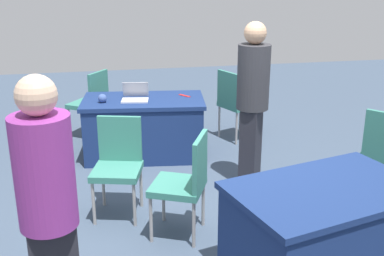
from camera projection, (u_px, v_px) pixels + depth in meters
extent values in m
plane|color=#3D4C60|center=(213.00, 220.00, 4.53)|extent=(14.40, 14.40, 0.00)
cube|color=navy|center=(143.00, 101.00, 5.87)|extent=(1.58, 0.98, 0.05)
cube|color=navy|center=(144.00, 129.00, 5.98)|extent=(1.52, 0.94, 0.69)
cube|color=navy|center=(328.00, 190.00, 3.52)|extent=(1.60, 1.22, 0.05)
cube|color=navy|center=(323.00, 234.00, 3.64)|extent=(1.53, 1.17, 0.69)
cylinder|color=#9E9993|center=(240.00, 117.00, 6.88)|extent=(0.03, 0.03, 0.46)
cylinder|color=#9E9993|center=(258.00, 123.00, 6.59)|extent=(0.03, 0.03, 0.46)
cylinder|color=#9E9993|center=(219.00, 121.00, 6.68)|extent=(0.03, 0.03, 0.46)
cylinder|color=#9E9993|center=(236.00, 128.00, 6.38)|extent=(0.03, 0.03, 0.46)
cube|color=#387F70|center=(239.00, 105.00, 6.55)|extent=(0.58, 0.58, 0.06)
cube|color=#387F70|center=(228.00, 89.00, 6.36)|extent=(0.20, 0.40, 0.45)
cylinder|color=#9E9993|center=(375.00, 168.00, 5.12)|extent=(0.03, 0.03, 0.47)
cylinder|color=#9E9993|center=(361.00, 179.00, 4.85)|extent=(0.03, 0.03, 0.47)
cylinder|color=#9E9993|center=(69.00, 123.00, 6.62)|extent=(0.03, 0.03, 0.43)
cylinder|color=#9E9993|center=(86.00, 116.00, 6.95)|extent=(0.03, 0.03, 0.43)
cylinder|color=#9E9993|center=(92.00, 127.00, 6.48)|extent=(0.03, 0.03, 0.43)
cylinder|color=#9E9993|center=(108.00, 119.00, 6.81)|extent=(0.03, 0.03, 0.43)
cube|color=#387F70|center=(88.00, 105.00, 6.64)|extent=(0.61, 0.61, 0.06)
cube|color=#387F70|center=(99.00, 88.00, 6.48)|extent=(0.27, 0.36, 0.45)
cylinder|color=#9E9993|center=(134.00, 205.00, 4.36)|extent=(0.03, 0.03, 0.43)
cylinder|color=#9E9993|center=(94.00, 204.00, 4.38)|extent=(0.03, 0.03, 0.43)
cylinder|color=#9E9993|center=(141.00, 187.00, 4.72)|extent=(0.03, 0.03, 0.43)
cylinder|color=#9E9993|center=(103.00, 186.00, 4.74)|extent=(0.03, 0.03, 0.43)
cube|color=#387F70|center=(117.00, 171.00, 4.47)|extent=(0.54, 0.54, 0.06)
cube|color=#387F70|center=(120.00, 139.00, 4.58)|extent=(0.41, 0.15, 0.45)
cylinder|color=#9E9993|center=(151.00, 220.00, 4.10)|extent=(0.03, 0.03, 0.43)
cylinder|color=#9E9993|center=(164.00, 200.00, 4.45)|extent=(0.03, 0.03, 0.43)
cylinder|color=#9E9993|center=(194.00, 225.00, 4.02)|extent=(0.03, 0.03, 0.43)
cylinder|color=#9E9993|center=(203.00, 204.00, 4.37)|extent=(0.03, 0.03, 0.43)
cube|color=#387F70|center=(178.00, 187.00, 4.16)|extent=(0.58, 0.58, 0.06)
cube|color=#387F70|center=(200.00, 162.00, 4.03)|extent=(0.21, 0.40, 0.45)
cube|color=#26262D|center=(250.00, 146.00, 5.19)|extent=(0.31, 0.33, 0.86)
cylinder|color=#333338|center=(253.00, 77.00, 4.94)|extent=(0.47, 0.47, 0.68)
sphere|color=tan|center=(255.00, 33.00, 4.80)|extent=(0.23, 0.23, 0.23)
cylinder|color=#8C338C|center=(44.00, 172.00, 2.69)|extent=(0.40, 0.40, 0.67)
sphere|color=beige|center=(36.00, 95.00, 2.55)|extent=(0.23, 0.23, 0.23)
cube|color=silver|center=(135.00, 100.00, 5.77)|extent=(0.35, 0.27, 0.02)
cube|color=#B7B7BC|center=(136.00, 89.00, 5.88)|extent=(0.32, 0.13, 0.19)
sphere|color=#3F5999|center=(102.00, 98.00, 5.69)|extent=(0.11, 0.11, 0.11)
cube|color=red|center=(185.00, 96.00, 6.00)|extent=(0.13, 0.17, 0.01)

